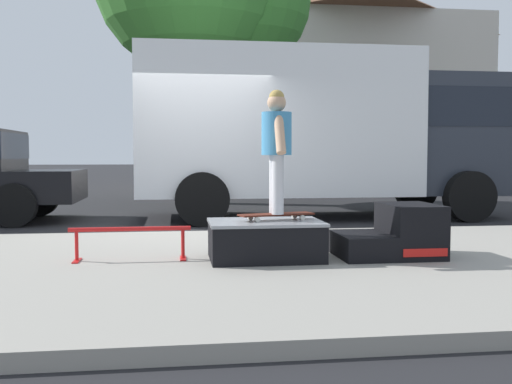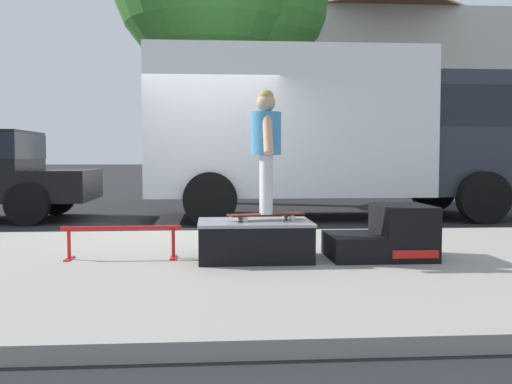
{
  "view_description": "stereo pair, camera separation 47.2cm",
  "coord_description": "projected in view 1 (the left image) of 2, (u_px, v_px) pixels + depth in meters",
  "views": [
    {
      "loc": [
        -0.37,
        -8.75,
        1.17
      ],
      "look_at": [
        0.69,
        -1.11,
        0.69
      ],
      "focal_mm": 41.61,
      "sensor_mm": 36.0,
      "label": 1
    },
    {
      "loc": [
        0.1,
        -8.8,
        1.17
      ],
      "look_at": [
        0.69,
        -1.11,
        0.69
      ],
      "focal_mm": 41.61,
      "sensor_mm": 36.0,
      "label": 2
    }
  ],
  "objects": [
    {
      "name": "skater_kid",
      "position": [
        277.0,
        141.0,
        5.97
      ],
      "size": [
        0.3,
        0.64,
        1.25
      ],
      "color": "silver",
      "rests_on": "skateboard"
    },
    {
      "name": "kicker_ramp",
      "position": [
        395.0,
        235.0,
        6.17
      ],
      "size": [
        1.04,
        0.78,
        0.55
      ],
      "color": "black",
      "rests_on": "sidewalk_slab"
    },
    {
      "name": "sidewalk_slab",
      "position": [
        213.0,
        269.0,
        5.81
      ],
      "size": [
        50.0,
        5.0,
        0.12
      ],
      "primitive_type": "cube",
      "color": "gray",
      "rests_on": "ground"
    },
    {
      "name": "house_behind",
      "position": [
        338.0,
        76.0,
        22.86
      ],
      "size": [
        9.54,
        8.23,
        8.4
      ],
      "color": "beige",
      "rests_on": "ground"
    },
    {
      "name": "grind_rail",
      "position": [
        130.0,
        236.0,
        5.94
      ],
      "size": [
        1.21,
        0.28,
        0.34
      ],
      "color": "red",
      "rests_on": "sidewalk_slab"
    },
    {
      "name": "ground_plane",
      "position": [
        200.0,
        235.0,
        8.78
      ],
      "size": [
        140.0,
        140.0,
        0.0
      ],
      "primitive_type": "plane",
      "color": "black"
    },
    {
      "name": "skate_box",
      "position": [
        265.0,
        239.0,
        5.98
      ],
      "size": [
        1.14,
        0.78,
        0.39
      ],
      "color": "black",
      "rests_on": "sidewalk_slab"
    },
    {
      "name": "skateboard",
      "position": [
        276.0,
        215.0,
        6.02
      ],
      "size": [
        0.81,
        0.4,
        0.07
      ],
      "color": "#4C1E14",
      "rests_on": "skate_box"
    },
    {
      "name": "box_truck",
      "position": [
        325.0,
        127.0,
        11.18
      ],
      "size": [
        6.91,
        2.63,
        3.05
      ],
      "color": "white",
      "rests_on": "ground"
    }
  ]
}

